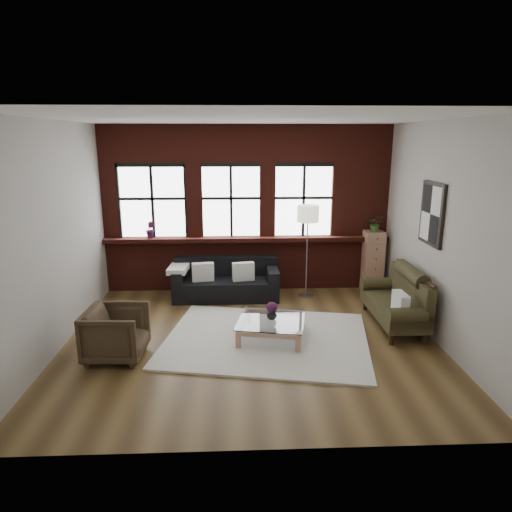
{
  "coord_description": "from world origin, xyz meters",
  "views": [
    {
      "loc": [
        -0.2,
        -6.32,
        2.95
      ],
      "look_at": [
        0.1,
        0.6,
        1.15
      ],
      "focal_mm": 32.0,
      "sensor_mm": 36.0,
      "label": 1
    }
  ],
  "objects_px": {
    "vase": "(272,314)",
    "floor_lamp": "(307,248)",
    "dark_sofa": "(226,280)",
    "drawer_chest": "(373,261)",
    "armchair": "(116,333)",
    "vintage_settee": "(394,299)",
    "coffee_table": "(272,329)"
  },
  "relations": [
    {
      "from": "coffee_table",
      "to": "floor_lamp",
      "type": "distance_m",
      "value": 2.23
    },
    {
      "from": "armchair",
      "to": "floor_lamp",
      "type": "xyz_separation_m",
      "value": [
        2.98,
        2.43,
        0.59
      ]
    },
    {
      "from": "floor_lamp",
      "to": "dark_sofa",
      "type": "bearing_deg",
      "value": -178.19
    },
    {
      "from": "floor_lamp",
      "to": "drawer_chest",
      "type": "bearing_deg",
      "value": 10.48
    },
    {
      "from": "armchair",
      "to": "vase",
      "type": "xyz_separation_m",
      "value": [
        2.17,
        0.51,
        0.04
      ]
    },
    {
      "from": "coffee_table",
      "to": "drawer_chest",
      "type": "distance_m",
      "value": 3.09
    },
    {
      "from": "dark_sofa",
      "to": "vintage_settee",
      "type": "xyz_separation_m",
      "value": [
        2.71,
        -1.44,
        0.09
      ]
    },
    {
      "from": "armchair",
      "to": "floor_lamp",
      "type": "relative_size",
      "value": 0.42
    },
    {
      "from": "armchair",
      "to": "coffee_table",
      "type": "relative_size",
      "value": 0.81
    },
    {
      "from": "vase",
      "to": "floor_lamp",
      "type": "relative_size",
      "value": 0.08
    },
    {
      "from": "dark_sofa",
      "to": "drawer_chest",
      "type": "relative_size",
      "value": 1.64
    },
    {
      "from": "vase",
      "to": "floor_lamp",
      "type": "distance_m",
      "value": 2.16
    },
    {
      "from": "coffee_table",
      "to": "drawer_chest",
      "type": "height_order",
      "value": "drawer_chest"
    },
    {
      "from": "vintage_settee",
      "to": "vase",
      "type": "distance_m",
      "value": 2.04
    },
    {
      "from": "vase",
      "to": "drawer_chest",
      "type": "relative_size",
      "value": 0.13
    },
    {
      "from": "vintage_settee",
      "to": "drawer_chest",
      "type": "distance_m",
      "value": 1.75
    },
    {
      "from": "dark_sofa",
      "to": "drawer_chest",
      "type": "bearing_deg",
      "value": 5.91
    },
    {
      "from": "armchair",
      "to": "vintage_settee",
      "type": "bearing_deg",
      "value": -74.33
    },
    {
      "from": "armchair",
      "to": "drawer_chest",
      "type": "relative_size",
      "value": 0.66
    },
    {
      "from": "vase",
      "to": "armchair",
      "type": "bearing_deg",
      "value": -166.84
    },
    {
      "from": "floor_lamp",
      "to": "armchair",
      "type": "bearing_deg",
      "value": -140.8
    },
    {
      "from": "vintage_settee",
      "to": "armchair",
      "type": "xyz_separation_m",
      "value": [
        -4.16,
        -0.94,
        -0.08
      ]
    },
    {
      "from": "drawer_chest",
      "to": "floor_lamp",
      "type": "height_order",
      "value": "floor_lamp"
    },
    {
      "from": "dark_sofa",
      "to": "floor_lamp",
      "type": "xyz_separation_m",
      "value": [
        1.53,
        0.05,
        0.59
      ]
    },
    {
      "from": "floor_lamp",
      "to": "vintage_settee",
      "type": "bearing_deg",
      "value": -51.49
    },
    {
      "from": "armchair",
      "to": "vase",
      "type": "relative_size",
      "value": 4.98
    },
    {
      "from": "vintage_settee",
      "to": "floor_lamp",
      "type": "height_order",
      "value": "floor_lamp"
    },
    {
      "from": "coffee_table",
      "to": "vase",
      "type": "bearing_deg",
      "value": -90.0
    },
    {
      "from": "dark_sofa",
      "to": "drawer_chest",
      "type": "xyz_separation_m",
      "value": [
        2.87,
        0.3,
        0.24
      ]
    },
    {
      "from": "vintage_settee",
      "to": "coffee_table",
      "type": "relative_size",
      "value": 1.71
    },
    {
      "from": "dark_sofa",
      "to": "vase",
      "type": "bearing_deg",
      "value": -68.93
    },
    {
      "from": "dark_sofa",
      "to": "vintage_settee",
      "type": "bearing_deg",
      "value": -27.95
    }
  ]
}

